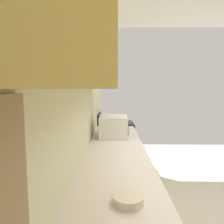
# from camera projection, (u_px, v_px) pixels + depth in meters

# --- Properties ---
(wall_back) EXTENTS (4.50, 0.12, 2.72)m
(wall_back) POSITION_uv_depth(u_px,v_px,m) (77.00, 105.00, 1.95)
(wall_back) COLOR beige
(wall_back) RESTS_ON ground_plane
(counter_run) EXTENTS (3.71, 0.64, 0.88)m
(counter_run) POSITION_uv_depth(u_px,v_px,m) (115.00, 217.00, 1.72)
(counter_run) COLOR #F2D977
(counter_run) RESTS_ON ground_plane
(upper_cabinets) EXTENTS (2.48, 0.31, 0.62)m
(upper_cabinets) POSITION_uv_depth(u_px,v_px,m) (95.00, 48.00, 1.56)
(upper_cabinets) COLOR #FBDA79
(oven_range) EXTENTS (0.59, 0.67, 1.06)m
(oven_range) POSITION_uv_depth(u_px,v_px,m) (116.00, 145.00, 3.85)
(oven_range) COLOR black
(oven_range) RESTS_ON ground_plane
(microwave) EXTENTS (0.46, 0.37, 0.27)m
(microwave) POSITION_uv_depth(u_px,v_px,m) (114.00, 126.00, 2.75)
(microwave) COLOR white
(microwave) RESTS_ON counter_run
(bowl) EXTENTS (0.18, 0.18, 0.05)m
(bowl) POSITION_uv_depth(u_px,v_px,m) (128.00, 199.00, 1.14)
(bowl) COLOR silver
(bowl) RESTS_ON counter_run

